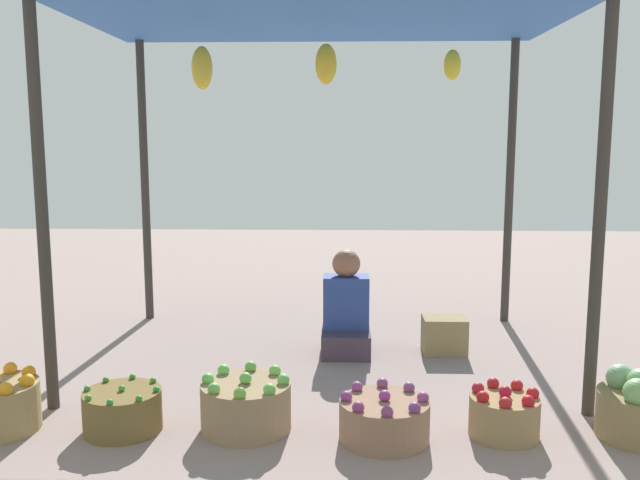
{
  "coord_description": "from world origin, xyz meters",
  "views": [
    {
      "loc": [
        0.14,
        -4.83,
        1.59
      ],
      "look_at": [
        0.0,
        -0.54,
        0.95
      ],
      "focal_mm": 37.96,
      "sensor_mm": 36.0,
      "label": 1
    }
  ],
  "objects_px": {
    "wooden_crate_near_vendor": "(444,335)",
    "basket_purple_onions": "(384,419)",
    "basket_cabbages": "(639,409)",
    "basket_red_apples": "(504,414)",
    "basket_green_chilies": "(123,410)",
    "vendor_person": "(346,313)",
    "basket_green_apples": "(246,405)"
  },
  "relations": [
    {
      "from": "wooden_crate_near_vendor",
      "to": "basket_purple_onions",
      "type": "bearing_deg",
      "value": -109.83
    },
    {
      "from": "basket_cabbages",
      "to": "basket_red_apples",
      "type": "bearing_deg",
      "value": -179.93
    },
    {
      "from": "basket_green_chilies",
      "to": "basket_red_apples",
      "type": "relative_size",
      "value": 1.13
    },
    {
      "from": "vendor_person",
      "to": "basket_green_apples",
      "type": "xyz_separation_m",
      "value": [
        -0.56,
        -1.39,
        -0.16
      ]
    },
    {
      "from": "vendor_person",
      "to": "basket_purple_onions",
      "type": "bearing_deg",
      "value": -82.53
    },
    {
      "from": "basket_green_apples",
      "to": "basket_red_apples",
      "type": "relative_size",
      "value": 1.33
    },
    {
      "from": "basket_green_chilies",
      "to": "basket_purple_onions",
      "type": "xyz_separation_m",
      "value": [
        1.43,
        -0.06,
        -0.0
      ]
    },
    {
      "from": "basket_red_apples",
      "to": "basket_purple_onions",
      "type": "bearing_deg",
      "value": -174.6
    },
    {
      "from": "basket_red_apples",
      "to": "basket_cabbages",
      "type": "height_order",
      "value": "basket_cabbages"
    },
    {
      "from": "vendor_person",
      "to": "basket_purple_onions",
      "type": "distance_m",
      "value": 1.52
    },
    {
      "from": "vendor_person",
      "to": "basket_green_apples",
      "type": "distance_m",
      "value": 1.51
    },
    {
      "from": "basket_green_apples",
      "to": "vendor_person",
      "type": "bearing_deg",
      "value": 68.05
    },
    {
      "from": "basket_green_apples",
      "to": "basket_purple_onions",
      "type": "relative_size",
      "value": 1.03
    },
    {
      "from": "basket_red_apples",
      "to": "vendor_person",
      "type": "bearing_deg",
      "value": 120.54
    },
    {
      "from": "vendor_person",
      "to": "basket_cabbages",
      "type": "bearing_deg",
      "value": -42.51
    },
    {
      "from": "basket_purple_onions",
      "to": "basket_red_apples",
      "type": "distance_m",
      "value": 0.65
    },
    {
      "from": "vendor_person",
      "to": "wooden_crate_near_vendor",
      "type": "distance_m",
      "value": 0.76
    },
    {
      "from": "vendor_person",
      "to": "wooden_crate_near_vendor",
      "type": "relative_size",
      "value": 2.42
    },
    {
      "from": "wooden_crate_near_vendor",
      "to": "basket_green_chilies",
      "type": "bearing_deg",
      "value": -143.92
    },
    {
      "from": "basket_green_chilies",
      "to": "basket_green_apples",
      "type": "xyz_separation_m",
      "value": [
        0.68,
        0.04,
        0.02
      ]
    },
    {
      "from": "basket_red_apples",
      "to": "basket_cabbages",
      "type": "distance_m",
      "value": 0.72
    },
    {
      "from": "basket_green_chilies",
      "to": "basket_purple_onions",
      "type": "relative_size",
      "value": 0.88
    },
    {
      "from": "basket_green_apples",
      "to": "basket_red_apples",
      "type": "height_order",
      "value": "basket_green_apples"
    },
    {
      "from": "basket_cabbages",
      "to": "basket_green_chilies",
      "type": "bearing_deg",
      "value": 179.96
    },
    {
      "from": "basket_cabbages",
      "to": "basket_purple_onions",
      "type": "bearing_deg",
      "value": -177.39
    },
    {
      "from": "basket_purple_onions",
      "to": "basket_red_apples",
      "type": "bearing_deg",
      "value": 5.4
    },
    {
      "from": "basket_green_apples",
      "to": "basket_purple_onions",
      "type": "distance_m",
      "value": 0.76
    },
    {
      "from": "basket_green_chilies",
      "to": "basket_cabbages",
      "type": "distance_m",
      "value": 2.8
    },
    {
      "from": "basket_cabbages",
      "to": "basket_green_apples",
      "type": "bearing_deg",
      "value": 178.85
    },
    {
      "from": "basket_cabbages",
      "to": "vendor_person",
      "type": "bearing_deg",
      "value": 137.49
    },
    {
      "from": "basket_green_chilies",
      "to": "basket_green_apples",
      "type": "relative_size",
      "value": 0.86
    },
    {
      "from": "basket_red_apples",
      "to": "wooden_crate_near_vendor",
      "type": "distance_m",
      "value": 1.45
    }
  ]
}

